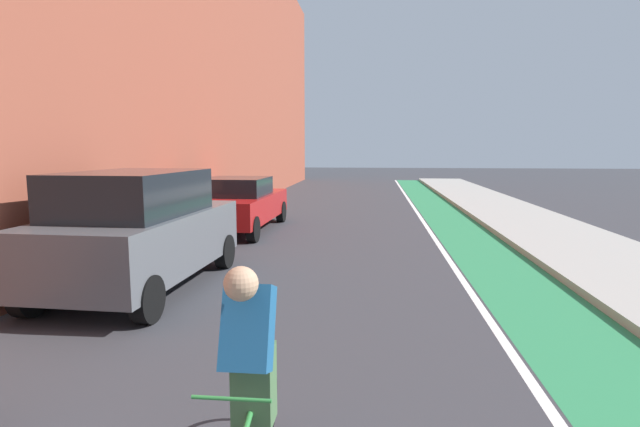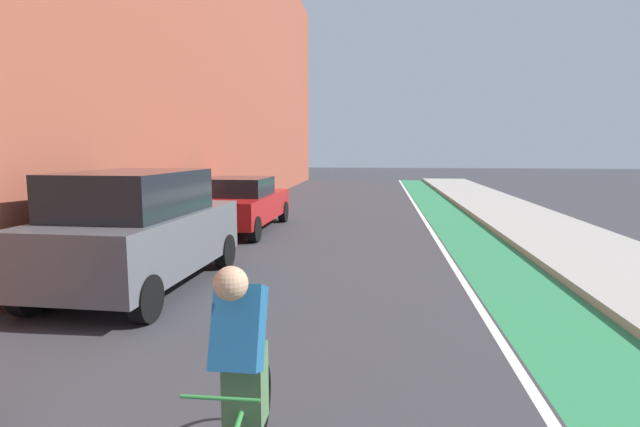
% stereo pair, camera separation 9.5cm
% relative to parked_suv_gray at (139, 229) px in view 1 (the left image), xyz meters
% --- Properties ---
extents(ground_plane, '(94.82, 94.82, 0.00)m').
position_rel_parked_suv_gray_xyz_m(ground_plane, '(3.05, 6.12, -1.02)').
color(ground_plane, '#38383D').
extents(bike_lane_paint, '(1.60, 43.10, 0.00)m').
position_rel_parked_suv_gray_xyz_m(bike_lane_paint, '(6.35, 8.12, -1.02)').
color(bike_lane_paint, '#2D8451').
rests_on(bike_lane_paint, ground).
extents(lane_divider_stripe, '(0.12, 43.10, 0.00)m').
position_rel_parked_suv_gray_xyz_m(lane_divider_stripe, '(5.45, 8.12, -1.02)').
color(lane_divider_stripe, white).
rests_on(lane_divider_stripe, ground).
extents(sidewalk_right, '(2.99, 43.10, 0.14)m').
position_rel_parked_suv_gray_xyz_m(sidewalk_right, '(8.65, 8.12, -0.95)').
color(sidewalk_right, '#A8A59E').
rests_on(sidewalk_right, ground).
extents(building_facade_left, '(4.15, 43.10, 12.03)m').
position_rel_parked_suv_gray_xyz_m(building_facade_left, '(-2.85, 8.10, 5.00)').
color(building_facade_left, '#9E4C38').
rests_on(building_facade_left, ground).
extents(parked_suv_gray, '(2.11, 4.33, 1.98)m').
position_rel_parked_suv_gray_xyz_m(parked_suv_gray, '(0.00, 0.00, 0.00)').
color(parked_suv_gray, '#595B60').
rests_on(parked_suv_gray, ground).
extents(parked_sedan_red, '(2.03, 4.66, 1.53)m').
position_rel_parked_suv_gray_xyz_m(parked_sedan_red, '(0.00, 6.04, -0.23)').
color(parked_sedan_red, red).
rests_on(parked_sedan_red, ground).
extents(cyclist_mid, '(0.48, 1.73, 1.62)m').
position_rel_parked_suv_gray_xyz_m(cyclist_mid, '(3.03, -4.61, -0.17)').
color(cyclist_mid, black).
rests_on(cyclist_mid, ground).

